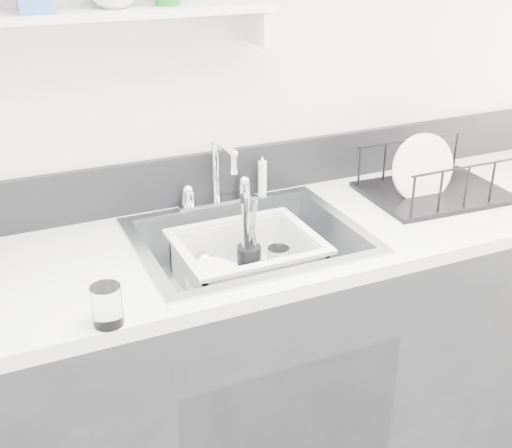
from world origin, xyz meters
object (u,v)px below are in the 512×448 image
sink (249,264)px  wash_tub (247,264)px  dish_rack (436,172)px  counter_run (250,367)px

sink → wash_tub: size_ratio=1.59×
sink → dish_rack: (0.68, 0.04, 0.17)m
counter_run → dish_rack: 0.87m
counter_run → dish_rack: dish_rack is taller
counter_run → wash_tub: size_ratio=7.93×
counter_run → sink: (0.00, 0.00, 0.37)m
wash_tub → dish_rack: 0.71m
counter_run → wash_tub: 0.37m
wash_tub → dish_rack: (0.69, 0.03, 0.17)m
counter_run → sink: 0.37m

